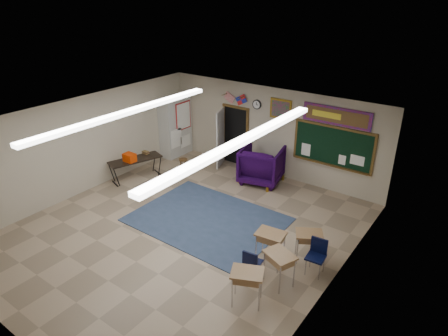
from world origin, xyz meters
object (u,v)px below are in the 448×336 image
Objects in this scene: wingback_armchair at (262,165)px; student_desk_front_left at (270,246)px; wooden_stool at (183,166)px; student_desk_front_right at (308,245)px; folding_table at (136,168)px.

student_desk_front_left is at bearing 110.83° from wingback_armchair.
wooden_stool is at bearing 146.44° from student_desk_front_left.
student_desk_front_right is at bearing 123.02° from wingback_armchair.
student_desk_front_left is 5.47m from wooden_stool.
folding_table reaches higher than student_desk_front_right.
student_desk_front_right is 5.89m from wooden_stool.
student_desk_front_right reaches higher than wooden_stool.
wooden_stool is at bearing 9.47° from wingback_armchair.
student_desk_front_left is 0.43× the size of folding_table.
folding_table is at bearing 20.16° from wingback_armchair.
folding_table reaches higher than student_desk_front_left.
wingback_armchair reaches higher than wooden_stool.
student_desk_front_left is 1.02× the size of student_desk_front_right.
wingback_armchair is at bearing 106.15° from student_desk_front_right.
student_desk_front_right is (3.07, -2.94, -0.18)m from wingback_armchair.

